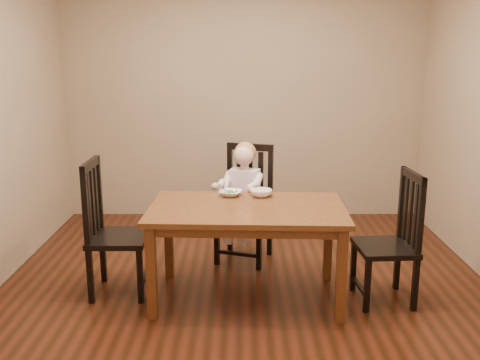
{
  "coord_description": "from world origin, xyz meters",
  "views": [
    {
      "loc": [
        -0.05,
        -4.02,
        1.86
      ],
      "look_at": [
        -0.05,
        0.25,
        0.83
      ],
      "focal_mm": 40.0,
      "sensor_mm": 36.0,
      "label": 1
    }
  ],
  "objects_px": {
    "chair_right": "(392,240)",
    "toddler": "(244,191)",
    "chair_left": "(112,231)",
    "dining_table": "(247,217)",
    "bowl_peas": "(231,193)",
    "bowl_veg": "(261,193)",
    "chair_child": "(246,205)"
  },
  "relations": [
    {
      "from": "dining_table",
      "to": "bowl_peas",
      "type": "height_order",
      "value": "bowl_peas"
    },
    {
      "from": "chair_child",
      "to": "chair_left",
      "type": "xyz_separation_m",
      "value": [
        -1.05,
        -0.73,
        0.01
      ]
    },
    {
      "from": "toddler",
      "to": "bowl_peas",
      "type": "bearing_deg",
      "value": 94.27
    },
    {
      "from": "chair_child",
      "to": "chair_left",
      "type": "relative_size",
      "value": 0.98
    },
    {
      "from": "dining_table",
      "to": "chair_child",
      "type": "xyz_separation_m",
      "value": [
        -0.0,
        0.82,
        -0.14
      ]
    },
    {
      "from": "dining_table",
      "to": "bowl_peas",
      "type": "bearing_deg",
      "value": 112.94
    },
    {
      "from": "chair_right",
      "to": "bowl_peas",
      "type": "xyz_separation_m",
      "value": [
        -1.22,
        0.36,
        0.27
      ]
    },
    {
      "from": "chair_left",
      "to": "chair_right",
      "type": "relative_size",
      "value": 1.06
    },
    {
      "from": "toddler",
      "to": "dining_table",
      "type": "bearing_deg",
      "value": 109.06
    },
    {
      "from": "toddler",
      "to": "bowl_veg",
      "type": "relative_size",
      "value": 3.27
    },
    {
      "from": "chair_right",
      "to": "bowl_veg",
      "type": "distance_m",
      "value": 1.07
    },
    {
      "from": "toddler",
      "to": "bowl_peas",
      "type": "height_order",
      "value": "toddler"
    },
    {
      "from": "bowl_peas",
      "to": "chair_child",
      "type": "bearing_deg",
      "value": 76.08
    },
    {
      "from": "chair_child",
      "to": "chair_right",
      "type": "distance_m",
      "value": 1.4
    },
    {
      "from": "bowl_veg",
      "to": "chair_child",
      "type": "bearing_deg",
      "value": 102.35
    },
    {
      "from": "dining_table",
      "to": "bowl_veg",
      "type": "xyz_separation_m",
      "value": [
        0.12,
        0.29,
        0.11
      ]
    },
    {
      "from": "toddler",
      "to": "bowl_veg",
      "type": "distance_m",
      "value": 0.51
    },
    {
      "from": "chair_child",
      "to": "bowl_peas",
      "type": "relative_size",
      "value": 5.87
    },
    {
      "from": "chair_left",
      "to": "chair_right",
      "type": "xyz_separation_m",
      "value": [
        2.13,
        -0.15,
        -0.03
      ]
    },
    {
      "from": "chair_right",
      "to": "bowl_veg",
      "type": "relative_size",
      "value": 5.67
    },
    {
      "from": "chair_child",
      "to": "bowl_veg",
      "type": "relative_size",
      "value": 5.9
    },
    {
      "from": "toddler",
      "to": "chair_right",
      "type": "bearing_deg",
      "value": 161.1
    },
    {
      "from": "dining_table",
      "to": "chair_right",
      "type": "bearing_deg",
      "value": -2.78
    },
    {
      "from": "chair_left",
      "to": "bowl_peas",
      "type": "height_order",
      "value": "chair_left"
    },
    {
      "from": "chair_right",
      "to": "toddler",
      "type": "xyz_separation_m",
      "value": [
        -1.1,
        0.82,
        0.17
      ]
    },
    {
      "from": "chair_right",
      "to": "toddler",
      "type": "distance_m",
      "value": 1.39
    },
    {
      "from": "dining_table",
      "to": "chair_left",
      "type": "height_order",
      "value": "chair_left"
    },
    {
      "from": "chair_left",
      "to": "toddler",
      "type": "bearing_deg",
      "value": 122.91
    },
    {
      "from": "chair_left",
      "to": "bowl_peas",
      "type": "relative_size",
      "value": 5.96
    },
    {
      "from": "dining_table",
      "to": "chair_left",
      "type": "distance_m",
      "value": 1.06
    },
    {
      "from": "bowl_veg",
      "to": "chair_left",
      "type": "bearing_deg",
      "value": -170.54
    },
    {
      "from": "chair_child",
      "to": "chair_left",
      "type": "bearing_deg",
      "value": 52.52
    }
  ]
}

